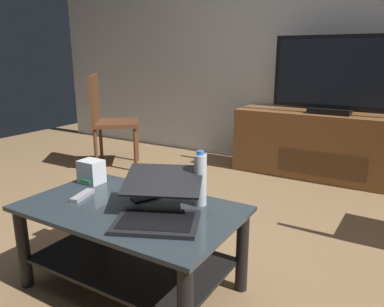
{
  "coord_description": "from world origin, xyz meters",
  "views": [
    {
      "loc": [
        1.01,
        -1.58,
        1.13
      ],
      "look_at": [
        -0.03,
        0.17,
        0.58
      ],
      "focal_mm": 34.8,
      "sensor_mm": 36.0,
      "label": 1
    }
  ],
  "objects_px": {
    "coffee_table": "(131,233)",
    "tv_remote": "(82,196)",
    "media_cabinet": "(327,146)",
    "side_chair": "(107,116)",
    "router_box": "(91,172)",
    "television": "(333,77)",
    "laptop": "(159,204)",
    "cell_phone": "(146,198)",
    "water_bottle_near": "(200,180)"
  },
  "relations": [
    {
      "from": "television",
      "to": "laptop",
      "type": "distance_m",
      "value": 2.33
    },
    {
      "from": "television",
      "to": "router_box",
      "type": "height_order",
      "value": "television"
    },
    {
      "from": "laptop",
      "to": "tv_remote",
      "type": "relative_size",
      "value": 3.26
    },
    {
      "from": "router_box",
      "to": "tv_remote",
      "type": "height_order",
      "value": "router_box"
    },
    {
      "from": "router_box",
      "to": "television",
      "type": "bearing_deg",
      "value": 67.96
    },
    {
      "from": "media_cabinet",
      "to": "laptop",
      "type": "bearing_deg",
      "value": -96.24
    },
    {
      "from": "laptop",
      "to": "tv_remote",
      "type": "distance_m",
      "value": 0.47
    },
    {
      "from": "coffee_table",
      "to": "tv_remote",
      "type": "distance_m",
      "value": 0.32
    },
    {
      "from": "media_cabinet",
      "to": "tv_remote",
      "type": "relative_size",
      "value": 10.64
    },
    {
      "from": "cell_phone",
      "to": "television",
      "type": "bearing_deg",
      "value": 103.9
    },
    {
      "from": "media_cabinet",
      "to": "television",
      "type": "bearing_deg",
      "value": -90.0
    },
    {
      "from": "router_box",
      "to": "cell_phone",
      "type": "distance_m",
      "value": 0.41
    },
    {
      "from": "router_box",
      "to": "media_cabinet",
      "type": "bearing_deg",
      "value": 68.17
    },
    {
      "from": "side_chair",
      "to": "television",
      "type": "bearing_deg",
      "value": 20.76
    },
    {
      "from": "water_bottle_near",
      "to": "tv_remote",
      "type": "bearing_deg",
      "value": -158.02
    },
    {
      "from": "television",
      "to": "router_box",
      "type": "relative_size",
      "value": 8.04
    },
    {
      "from": "television",
      "to": "coffee_table",
      "type": "bearing_deg",
      "value": -101.19
    },
    {
      "from": "water_bottle_near",
      "to": "tv_remote",
      "type": "relative_size",
      "value": 1.66
    },
    {
      "from": "water_bottle_near",
      "to": "cell_phone",
      "type": "distance_m",
      "value": 0.3
    },
    {
      "from": "media_cabinet",
      "to": "television",
      "type": "xyz_separation_m",
      "value": [
        -0.0,
        -0.02,
        0.63
      ]
    },
    {
      "from": "television",
      "to": "media_cabinet",
      "type": "bearing_deg",
      "value": 90.0
    },
    {
      "from": "water_bottle_near",
      "to": "coffee_table",
      "type": "bearing_deg",
      "value": -144.99
    },
    {
      "from": "coffee_table",
      "to": "router_box",
      "type": "distance_m",
      "value": 0.48
    },
    {
      "from": "media_cabinet",
      "to": "side_chair",
      "type": "height_order",
      "value": "side_chair"
    },
    {
      "from": "media_cabinet",
      "to": "side_chair",
      "type": "distance_m",
      "value": 2.14
    },
    {
      "from": "side_chair",
      "to": "router_box",
      "type": "bearing_deg",
      "value": -49.69
    },
    {
      "from": "side_chair",
      "to": "cell_phone",
      "type": "distance_m",
      "value": 2.07
    },
    {
      "from": "coffee_table",
      "to": "television",
      "type": "xyz_separation_m",
      "value": [
        0.44,
        2.24,
        0.64
      ]
    },
    {
      "from": "laptop",
      "to": "router_box",
      "type": "relative_size",
      "value": 4.04
    },
    {
      "from": "media_cabinet",
      "to": "cell_phone",
      "type": "height_order",
      "value": "media_cabinet"
    },
    {
      "from": "cell_phone",
      "to": "tv_remote",
      "type": "bearing_deg",
      "value": -126.84
    },
    {
      "from": "television",
      "to": "side_chair",
      "type": "height_order",
      "value": "television"
    },
    {
      "from": "coffee_table",
      "to": "router_box",
      "type": "height_order",
      "value": "router_box"
    },
    {
      "from": "laptop",
      "to": "television",
      "type": "bearing_deg",
      "value": 83.7
    },
    {
      "from": "laptop",
      "to": "cell_phone",
      "type": "relative_size",
      "value": 3.72
    },
    {
      "from": "coffee_table",
      "to": "tv_remote",
      "type": "relative_size",
      "value": 6.45
    },
    {
      "from": "laptop",
      "to": "router_box",
      "type": "xyz_separation_m",
      "value": [
        -0.59,
        0.18,
        0.0
      ]
    },
    {
      "from": "side_chair",
      "to": "water_bottle_near",
      "type": "height_order",
      "value": "side_chair"
    },
    {
      "from": "laptop",
      "to": "water_bottle_near",
      "type": "distance_m",
      "value": 0.24
    },
    {
      "from": "coffee_table",
      "to": "cell_phone",
      "type": "bearing_deg",
      "value": 87.42
    },
    {
      "from": "router_box",
      "to": "water_bottle_near",
      "type": "height_order",
      "value": "water_bottle_near"
    },
    {
      "from": "media_cabinet",
      "to": "tv_remote",
      "type": "bearing_deg",
      "value": -107.45
    },
    {
      "from": "media_cabinet",
      "to": "router_box",
      "type": "relative_size",
      "value": 13.21
    },
    {
      "from": "television",
      "to": "router_box",
      "type": "bearing_deg",
      "value": -112.04
    },
    {
      "from": "laptop",
      "to": "side_chair",
      "type": "bearing_deg",
      "value": 138.66
    },
    {
      "from": "coffee_table",
      "to": "water_bottle_near",
      "type": "bearing_deg",
      "value": 35.01
    },
    {
      "from": "side_chair",
      "to": "tv_remote",
      "type": "height_order",
      "value": "side_chair"
    },
    {
      "from": "side_chair",
      "to": "laptop",
      "type": "relative_size",
      "value": 1.8
    },
    {
      "from": "cell_phone",
      "to": "laptop",
      "type": "bearing_deg",
      "value": -12.27
    },
    {
      "from": "coffee_table",
      "to": "television",
      "type": "height_order",
      "value": "television"
    }
  ]
}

